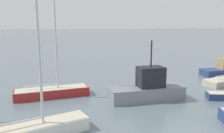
{
  "coord_description": "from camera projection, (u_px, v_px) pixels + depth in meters",
  "views": [
    {
      "loc": [
        -6.36,
        -10.03,
        6.37
      ],
      "look_at": [
        0.0,
        14.99,
        1.58
      ],
      "focal_mm": 36.69,
      "sensor_mm": 36.0,
      "label": 1
    }
  ],
  "objects": [
    {
      "name": "sailboat_6",
      "position": [
        52.0,
        91.0,
        20.34
      ],
      "size": [
        6.54,
        2.28,
        9.56
      ],
      "rotation": [
        0.0,
        0.0,
        0.1
      ],
      "color": "maroon",
      "rests_on": "ground_plane"
    },
    {
      "name": "fishing_boat_0",
      "position": [
        224.0,
        69.0,
        28.83
      ],
      "size": [
        5.72,
        2.22,
        4.17
      ],
      "rotation": [
        0.0,
        0.0,
        -0.03
      ],
      "color": "navy",
      "rests_on": "ground_plane"
    },
    {
      "name": "sailboat_1",
      "position": [
        35.0,
        129.0,
        12.95
      ],
      "size": [
        6.31,
        3.25,
        9.34
      ],
      "rotation": [
        0.0,
        0.0,
        0.3
      ],
      "color": "white",
      "rests_on": "ground_plane"
    },
    {
      "name": "fishing_boat_1",
      "position": [
        148.0,
        89.0,
        19.47
      ],
      "size": [
        6.38,
        2.04,
        5.07
      ],
      "rotation": [
        0.0,
        0.0,
        0.01
      ],
      "color": "gray",
      "rests_on": "ground_plane"
    }
  ]
}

